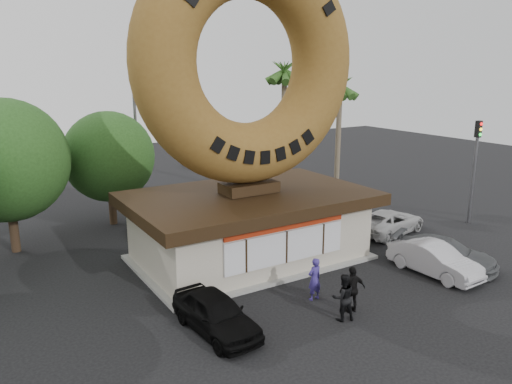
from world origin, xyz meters
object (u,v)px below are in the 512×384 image
object	(u,v)px
donut_shop	(249,224)
person_right	(352,289)
giant_donut	(249,62)
traffic_signal	(475,159)
car_silver	(434,259)
street_lamp	(139,144)
car_black	(216,313)
person_center	(343,297)
car_grey	(445,253)
person_left	(314,279)
car_white	(389,222)

from	to	relation	value
donut_shop	person_right	world-z (taller)	donut_shop
giant_donut	traffic_signal	xyz separation A→B (m)	(14.00, -2.01, -5.34)
giant_donut	car_silver	bearing A→B (deg)	-44.55
street_lamp	car_black	bearing A→B (deg)	-99.93
traffic_signal	car_silver	distance (m)	9.43
donut_shop	person_center	bearing A→B (deg)	-91.67
donut_shop	street_lamp	world-z (taller)	street_lamp
car_silver	person_right	bearing A→B (deg)	-175.08
person_center	car_grey	xyz separation A→B (m)	(7.33, 1.33, -0.21)
donut_shop	car_grey	xyz separation A→B (m)	(7.13, -5.63, -1.09)
person_center	car_black	size ratio (longest dim) A/B	0.44
person_left	car_black	bearing A→B (deg)	-1.86
giant_donut	street_lamp	distance (m)	11.22
donut_shop	person_left	bearing A→B (deg)	-90.71
traffic_signal	person_center	world-z (taller)	traffic_signal
person_right	car_white	world-z (taller)	person_right
street_lamp	person_right	xyz separation A→B (m)	(2.37, -16.68, -3.57)
person_right	car_silver	world-z (taller)	person_right
car_silver	car_grey	size ratio (longest dim) A/B	0.91
giant_donut	car_silver	size ratio (longest dim) A/B	2.54
giant_donut	person_center	distance (m)	10.86
giant_donut	car_silver	world-z (taller)	giant_donut
car_grey	person_center	bearing A→B (deg)	165.81
person_center	car_grey	bearing A→B (deg)	-152.92
person_center	car_white	size ratio (longest dim) A/B	0.38
car_black	donut_shop	bearing A→B (deg)	44.89
car_silver	donut_shop	bearing A→B (deg)	132.90
person_left	person_right	size ratio (longest dim) A/B	0.96
car_black	car_grey	xyz separation A→B (m)	(11.66, -0.35, -0.02)
giant_donut	car_white	distance (m)	12.14
traffic_signal	person_left	world-z (taller)	traffic_signal
car_grey	traffic_signal	bearing A→B (deg)	3.46
street_lamp	person_left	xyz separation A→B (m)	(1.79, -15.13, -3.61)
person_center	car_white	xyz separation A→B (m)	(8.78, 6.16, -0.24)
person_left	car_grey	xyz separation A→B (m)	(7.19, -0.52, -0.19)
car_black	person_center	bearing A→B (deg)	-25.63
giant_donut	car_grey	distance (m)	12.47
giant_donut	traffic_signal	world-z (taller)	giant_donut
traffic_signal	person_right	xyz separation A→B (m)	(-13.49, -4.67, -2.96)
person_left	car_silver	distance (m)	6.16
traffic_signal	car_silver	bearing A→B (deg)	-153.65
car_black	person_right	bearing A→B (deg)	-19.76
person_center	car_black	distance (m)	4.65
car_black	street_lamp	bearing A→B (deg)	75.57
car_black	car_white	xyz separation A→B (m)	(13.11, 4.49, -0.04)
giant_donut	person_right	distance (m)	10.67
street_lamp	traffic_signal	xyz separation A→B (m)	(15.86, -12.01, -0.61)
person_left	car_white	size ratio (longest dim) A/B	0.37
donut_shop	car_grey	bearing A→B (deg)	-38.33
donut_shop	person_right	size ratio (longest dim) A/B	6.17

